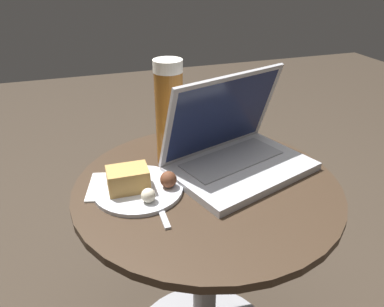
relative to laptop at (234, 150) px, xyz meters
name	(u,v)px	position (x,y,z in m)	size (l,w,h in m)	color
table	(206,251)	(-0.09, -0.05, -0.25)	(0.59, 0.59, 0.58)	#9E9EA3
napkin	(126,186)	(-0.26, 0.00, -0.04)	(0.19, 0.15, 0.00)	white
laptop	(234,150)	(0.00, 0.00, 0.00)	(0.37, 0.31, 0.22)	#B2B2B7
beer_glass	(169,113)	(-0.13, 0.08, 0.08)	(0.07, 0.07, 0.25)	brown
snack_plate	(137,185)	(-0.24, -0.03, -0.03)	(0.19, 0.19, 0.06)	silver
fork	(155,195)	(-0.21, -0.06, -0.04)	(0.02, 0.20, 0.00)	#B2B2B7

